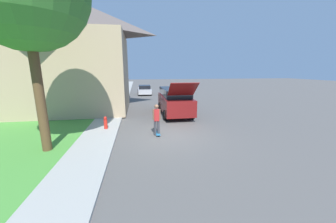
{
  "coord_description": "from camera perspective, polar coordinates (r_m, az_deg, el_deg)",
  "views": [
    {
      "loc": [
        -1.53,
        -9.23,
        3.37
      ],
      "look_at": [
        0.24,
        1.7,
        0.9
      ],
      "focal_mm": 20.0,
      "sensor_mm": 36.0,
      "label": 1
    }
  ],
  "objects": [
    {
      "name": "ground_plane",
      "position": [
        9.95,
        0.22,
        -7.23
      ],
      "size": [
        120.0,
        120.0,
        0.0
      ],
      "primitive_type": "plane",
      "color": "#54514F"
    },
    {
      "name": "skateboard",
      "position": [
        10.01,
        -3.15,
        -6.63
      ],
      "size": [
        0.22,
        0.79,
        0.1
      ],
      "color": "#236B99",
      "rests_on": "ground_plane"
    },
    {
      "name": "fire_hydrant",
      "position": [
        11.18,
        -18.49,
        -3.28
      ],
      "size": [
        0.2,
        0.2,
        0.71
      ],
      "color": "red",
      "rests_on": "sidewalk"
    },
    {
      "name": "house",
      "position": [
        17.72,
        -30.12,
        15.58
      ],
      "size": [
        10.96,
        7.84,
        9.06
      ],
      "color": "tan",
      "rests_on": "lawn"
    },
    {
      "name": "suv_parked",
      "position": [
        14.25,
        2.02,
        3.35
      ],
      "size": [
        2.14,
        5.63,
        2.65
      ],
      "color": "maroon",
      "rests_on": "ground_plane"
    },
    {
      "name": "lawn",
      "position": [
        16.88,
        -31.49,
        -0.68
      ],
      "size": [
        10.0,
        80.0,
        0.08
      ],
      "color": "#478E38",
      "rests_on": "ground_plane"
    },
    {
      "name": "sidewalk",
      "position": [
        15.73,
        -16.52,
        -0.14
      ],
      "size": [
        1.8,
        80.0,
        0.1
      ],
      "color": "#9E9E99",
      "rests_on": "ground_plane"
    },
    {
      "name": "car_down_street",
      "position": [
        26.62,
        -7.17,
        6.56
      ],
      "size": [
        1.9,
        4.01,
        1.28
      ],
      "color": "#B7B7BC",
      "rests_on": "ground_plane"
    },
    {
      "name": "skateboarder",
      "position": [
        9.69,
        -3.47,
        -2.14
      ],
      "size": [
        0.41,
        0.22,
        1.65
      ],
      "color": "#38383D",
      "rests_on": "ground_plane"
    }
  ]
}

